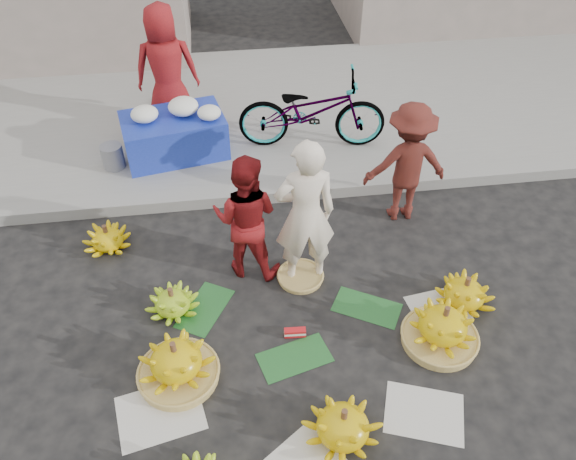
{
  "coord_description": "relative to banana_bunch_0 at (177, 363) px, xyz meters",
  "views": [
    {
      "loc": [
        -0.57,
        -3.24,
        4.27
      ],
      "look_at": [
        -0.03,
        0.78,
        0.7
      ],
      "focal_mm": 35.0,
      "sensor_mm": 36.0,
      "label": 1
    }
  ],
  "objects": [
    {
      "name": "ground",
      "position": [
        1.14,
        0.26,
        -0.21
      ],
      "size": [
        80.0,
        80.0,
        0.0
      ],
      "primitive_type": "plane",
      "color": "black",
      "rests_on": "ground"
    },
    {
      "name": "curb",
      "position": [
        1.14,
        2.46,
        -0.13
      ],
      "size": [
        40.0,
        0.25,
        0.15
      ],
      "primitive_type": "cube",
      "color": "gray",
      "rests_on": "ground"
    },
    {
      "name": "sidewalk",
      "position": [
        1.14,
        4.56,
        -0.15
      ],
      "size": [
        40.0,
        4.0,
        0.12
      ],
      "primitive_type": "cube",
      "color": "gray",
      "rests_on": "ground"
    },
    {
      "name": "newspaper_scatter",
      "position": [
        1.14,
        -0.54,
        -0.2
      ],
      "size": [
        3.2,
        1.8,
        0.0
      ],
      "primitive_type": null,
      "color": "silver",
      "rests_on": "ground"
    },
    {
      "name": "banana_leaves",
      "position": [
        1.04,
        0.46,
        -0.2
      ],
      "size": [
        2.0,
        1.0,
        0.0
      ],
      "primitive_type": null,
      "color": "#1B5223",
      "rests_on": "ground"
    },
    {
      "name": "banana_bunch_0",
      "position": [
        0.0,
        0.0,
        0.0
      ],
      "size": [
        0.7,
        0.7,
        0.48
      ],
      "rotation": [
        0.0,
        0.0,
        0.08
      ],
      "color": "#AD8D48",
      "rests_on": "ground"
    },
    {
      "name": "banana_bunch_3",
      "position": [
        1.31,
        -0.74,
        -0.04
      ],
      "size": [
        0.6,
        0.6,
        0.37
      ],
      "rotation": [
        0.0,
        0.0,
        0.02
      ],
      "color": "yellow",
      "rests_on": "ground"
    },
    {
      "name": "banana_bunch_4",
      "position": [
        2.41,
        0.07,
        -0.0
      ],
      "size": [
        0.7,
        0.7,
        0.48
      ],
      "rotation": [
        0.0,
        0.0,
        0.03
      ],
      "color": "#AD8D48",
      "rests_on": "ground"
    },
    {
      "name": "banana_bunch_5",
      "position": [
        2.8,
        0.5,
        -0.05
      ],
      "size": [
        0.7,
        0.7,
        0.35
      ],
      "rotation": [
        0.0,
        0.0,
        0.32
      ],
      "color": "yellow",
      "rests_on": "ground"
    },
    {
      "name": "banana_bunch_6",
      "position": [
        -0.06,
        0.78,
        -0.08
      ],
      "size": [
        0.54,
        0.54,
        0.31
      ],
      "rotation": [
        0.0,
        0.0,
        -0.14
      ],
      "color": "#7FB91A",
      "rests_on": "ground"
    },
    {
      "name": "banana_bunch_7",
      "position": [
        -0.79,
        1.81,
        -0.08
      ],
      "size": [
        0.6,
        0.6,
        0.31
      ],
      "rotation": [
        0.0,
        0.0,
        -0.3
      ],
      "color": "yellow",
      "rests_on": "ground"
    },
    {
      "name": "basket_spare",
      "position": [
        1.25,
        1.05,
        -0.18
      ],
      "size": [
        0.52,
        0.52,
        0.05
      ],
      "primitive_type": "cylinder",
      "rotation": [
        0.0,
        0.0,
        -0.14
      ],
      "color": "#AD8D48",
      "rests_on": "ground"
    },
    {
      "name": "incense_stack",
      "position": [
        1.08,
        0.31,
        -0.16
      ],
      "size": [
        0.21,
        0.08,
        0.08
      ],
      "primitive_type": "cube",
      "rotation": [
        0.0,
        0.0,
        -0.06
      ],
      "color": "red",
      "rests_on": "ground"
    },
    {
      "name": "vendor_cream",
      "position": [
        1.29,
        1.09,
        0.62
      ],
      "size": [
        0.63,
        0.43,
        1.66
      ],
      "primitive_type": "imported",
      "rotation": [
        0.0,
        0.0,
        3.19
      ],
      "color": "white",
      "rests_on": "ground"
    },
    {
      "name": "vendor_red",
      "position": [
        0.73,
        1.28,
        0.5
      ],
      "size": [
        0.82,
        0.72,
        1.41
      ],
      "primitive_type": "imported",
      "rotation": [
        0.0,
        0.0,
        2.82
      ],
      "color": "maroon",
      "rests_on": "ground"
    },
    {
      "name": "man_striped",
      "position": [
        2.57,
        1.94,
        0.52
      ],
      "size": [
        0.94,
        0.55,
        1.45
      ],
      "primitive_type": "imported",
      "rotation": [
        0.0,
        0.0,
        3.13
      ],
      "color": "maroon",
      "rests_on": "ground"
    },
    {
      "name": "flower_table",
      "position": [
        -0.04,
        3.43,
        0.22
      ],
      "size": [
        1.41,
        1.03,
        0.74
      ],
      "rotation": [
        0.0,
        0.0,
        0.2
      ],
      "color": "#192CA6",
      "rests_on": "sidewalk"
    },
    {
      "name": "grey_bucket",
      "position": [
        -0.83,
        3.22,
        0.07
      ],
      "size": [
        0.27,
        0.27,
        0.31
      ],
      "primitive_type": "cylinder",
      "color": "slate",
      "rests_on": "sidewalk"
    },
    {
      "name": "flower_vendor",
      "position": [
        -0.09,
        4.13,
        0.77
      ],
      "size": [
        0.86,
        0.58,
        1.71
      ],
      "primitive_type": "imported",
      "rotation": [
        0.0,
        0.0,
        3.18
      ],
      "color": "maroon",
      "rests_on": "sidewalk"
    },
    {
      "name": "bicycle",
      "position": [
        1.75,
        3.4,
        0.42
      ],
      "size": [
        0.9,
        1.99,
        1.01
      ],
      "primitive_type": "imported",
      "rotation": [
        0.0,
        0.0,
        1.44
      ],
      "color": "gray",
      "rests_on": "sidewalk"
    }
  ]
}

